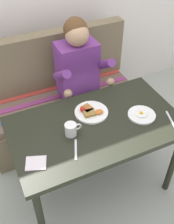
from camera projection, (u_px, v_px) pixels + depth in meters
name	position (u px, v px, depth m)	size (l,w,h in m)	color
ground_plane	(94.00, 184.00, 2.39)	(8.00, 8.00, 0.00)	#A9B0A1
table	(96.00, 132.00, 1.96)	(1.20, 0.70, 0.73)	black
couch	(61.00, 104.00, 2.69)	(1.44, 0.56, 1.00)	#716247
person	(80.00, 74.00, 2.34)	(0.45, 0.61, 1.21)	#6D317F
plate_breakfast	(91.00, 112.00, 1.98)	(0.24, 0.24, 0.05)	white
plate_eggs	(142.00, 115.00, 1.96)	(0.20, 0.20, 0.04)	white
coffee_mug	(71.00, 129.00, 1.80)	(0.12, 0.08, 0.09)	white
napkin	(36.00, 163.00, 1.65)	(0.12, 0.11, 0.01)	silver
fork	(76.00, 150.00, 1.73)	(0.01, 0.17, 0.01)	silver
knife	(171.00, 121.00, 1.92)	(0.01, 0.20, 0.01)	silver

